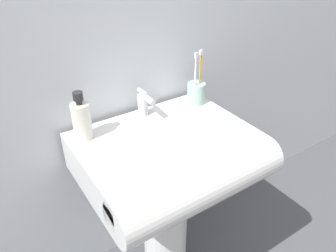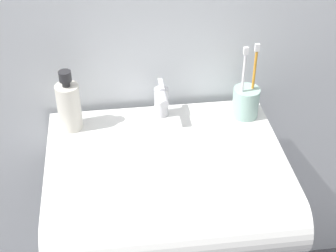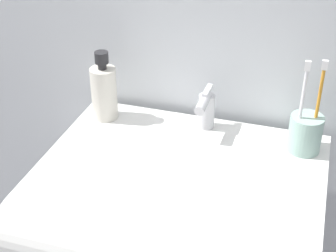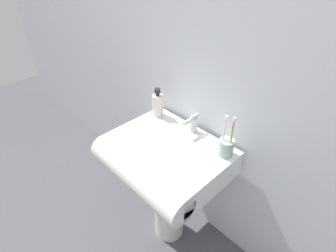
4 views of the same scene
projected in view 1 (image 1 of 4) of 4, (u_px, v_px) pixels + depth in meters
sink_pedestal at (165, 223)px, 1.34m from camera, size 0.18×0.18×0.58m
sink_basin at (173, 160)px, 1.11m from camera, size 0.59×0.48×0.14m
faucet at (144, 103)px, 1.20m from camera, size 0.04×0.10×0.10m
toothbrush_cup at (196, 92)px, 1.29m from camera, size 0.07×0.07×0.21m
soap_bottle at (82, 120)px, 1.06m from camera, size 0.06×0.06×0.17m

